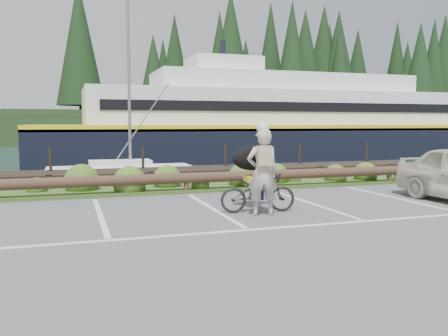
# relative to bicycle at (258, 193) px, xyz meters

# --- Properties ---
(ground) EXTENTS (72.00, 72.00, 0.00)m
(ground) POSITION_rel_bicycle_xyz_m (-0.86, -1.25, -0.45)
(ground) COLOR #505153
(harbor_backdrop) EXTENTS (170.00, 160.00, 30.00)m
(harbor_backdrop) POSITION_rel_bicycle_xyz_m (-0.48, 77.27, -0.45)
(harbor_backdrop) COLOR #1A363F
(harbor_backdrop) RESTS_ON ground
(vegetation_strip) EXTENTS (34.00, 1.60, 0.10)m
(vegetation_strip) POSITION_rel_bicycle_xyz_m (-0.86, 4.05, -0.40)
(vegetation_strip) COLOR #3D5B21
(vegetation_strip) RESTS_ON ground
(log_rail) EXTENTS (32.00, 0.30, 0.60)m
(log_rail) POSITION_rel_bicycle_xyz_m (-0.86, 3.35, -0.45)
(log_rail) COLOR #443021
(log_rail) RESTS_ON ground
(bicycle) EXTENTS (1.80, 0.85, 0.91)m
(bicycle) POSITION_rel_bicycle_xyz_m (0.00, 0.00, 0.00)
(bicycle) COLOR black
(bicycle) RESTS_ON ground
(cyclist) EXTENTS (0.76, 0.55, 1.91)m
(cyclist) POSITION_rel_bicycle_xyz_m (-0.06, -0.40, 0.50)
(cyclist) COLOR #BCAF9F
(cyclist) RESTS_ON ground
(dog) EXTENTS (0.63, 1.06, 0.58)m
(dog) POSITION_rel_bicycle_xyz_m (0.08, 0.55, 0.74)
(dog) COLOR black
(dog) RESTS_ON bicycle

